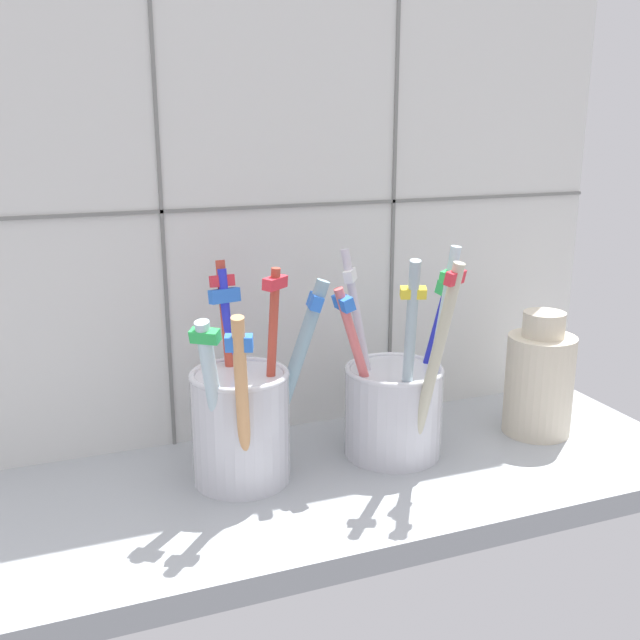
{
  "coord_description": "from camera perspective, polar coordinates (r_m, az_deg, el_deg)",
  "views": [
    {
      "loc": [
        -20.77,
        -51.18,
        30.46
      ],
      "look_at": [
        0.0,
        2.26,
        14.7
      ],
      "focal_mm": 41.83,
      "sensor_mm": 36.0,
      "label": 1
    }
  ],
  "objects": [
    {
      "name": "toothbrush_cup_right",
      "position": [
        0.64,
        5.76,
        -6.29
      ],
      "size": [
        11.64,
        11.26,
        18.69
      ],
      "color": "silver",
      "rests_on": "counter_slab"
    },
    {
      "name": "toothbrush_cup_left",
      "position": [
        0.6,
        -6.0,
        -7.51
      ],
      "size": [
        11.81,
        10.69,
        17.57
      ],
      "color": "silver",
      "rests_on": "counter_slab"
    },
    {
      "name": "tile_wall_back",
      "position": [
        0.67,
        -3.05,
        8.53
      ],
      "size": [
        64.0,
        2.2,
        45.0
      ],
      "color": "silver",
      "rests_on": "ground"
    },
    {
      "name": "counter_slab",
      "position": [
        0.63,
        0.77,
        -12.7
      ],
      "size": [
        64.0,
        22.0,
        2.0
      ],
      "primitive_type": "cube",
      "color": "#9EA3A8",
      "rests_on": "ground"
    },
    {
      "name": "ceramic_vase",
      "position": [
        0.71,
        16.43,
        -4.41
      ],
      "size": [
        6.15,
        6.15,
        11.52
      ],
      "color": "beige",
      "rests_on": "counter_slab"
    }
  ]
}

